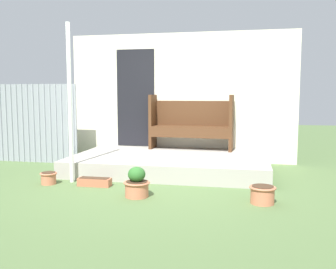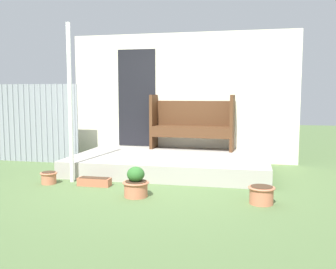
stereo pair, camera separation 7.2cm
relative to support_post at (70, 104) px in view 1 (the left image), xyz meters
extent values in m
plane|color=#516B3D|center=(1.16, 0.13, -1.22)|extent=(24.00, 24.00, 0.00)
cube|color=#A8A399|center=(1.34, 1.17, -1.08)|extent=(3.42, 2.08, 0.28)
cube|color=beige|center=(1.34, 2.24, 0.08)|extent=(4.62, 0.06, 2.60)
cube|color=black|center=(0.39, 2.20, 0.07)|extent=(0.80, 0.02, 2.00)
cube|color=gray|center=(-1.89, 1.47, -0.44)|extent=(2.58, 0.02, 1.57)
cylinder|color=#979CA5|center=(-2.25, 1.45, -0.44)|extent=(0.04, 0.04, 1.57)
cylinder|color=#979CA5|center=(-2.13, 1.45, -0.44)|extent=(0.04, 0.04, 1.57)
cylinder|color=#979CA5|center=(-2.01, 1.45, -0.44)|extent=(0.04, 0.04, 1.57)
cylinder|color=#979CA5|center=(-1.89, 1.45, -0.44)|extent=(0.04, 0.04, 1.57)
cylinder|color=#979CA5|center=(-1.76, 1.45, -0.44)|extent=(0.04, 0.04, 1.57)
cylinder|color=#979CA5|center=(-1.64, 1.45, -0.44)|extent=(0.04, 0.04, 1.57)
cylinder|color=#979CA5|center=(-1.52, 1.45, -0.44)|extent=(0.04, 0.04, 1.57)
cylinder|color=#979CA5|center=(-1.40, 1.45, -0.44)|extent=(0.04, 0.04, 1.57)
cylinder|color=#979CA5|center=(-1.27, 1.45, -0.44)|extent=(0.04, 0.04, 1.57)
cylinder|color=#979CA5|center=(-1.15, 1.45, -0.44)|extent=(0.04, 0.04, 1.57)
cylinder|color=#979CA5|center=(-1.03, 1.45, -0.44)|extent=(0.04, 0.04, 1.57)
cylinder|color=#979CA5|center=(-0.90, 1.45, -0.44)|extent=(0.04, 0.04, 1.57)
cylinder|color=#979CA5|center=(-0.78, 1.45, -0.44)|extent=(0.04, 0.04, 1.57)
cylinder|color=#979CA5|center=(-0.66, 1.45, -0.44)|extent=(0.04, 0.04, 1.57)
cylinder|color=white|center=(0.00, 0.00, 0.00)|extent=(0.06, 0.06, 2.45)
cube|color=#4C2D19|center=(0.81, 1.99, -0.40)|extent=(0.08, 0.40, 1.08)
cube|color=#4C2D19|center=(2.38, 1.92, -0.40)|extent=(0.08, 0.40, 1.08)
cube|color=#4C2D19|center=(1.60, 1.96, -0.50)|extent=(1.53, 0.47, 0.04)
cube|color=#4C2D19|center=(1.59, 1.77, -0.61)|extent=(1.51, 0.10, 0.17)
cube|color=#4C2D19|center=(1.60, 2.14, -0.23)|extent=(1.51, 0.11, 0.50)
cylinder|color=#C67251|center=(-0.29, -0.19, -1.14)|extent=(0.22, 0.22, 0.18)
torus|color=#C67251|center=(-0.29, -0.19, -1.06)|extent=(0.26, 0.26, 0.02)
cylinder|color=#422D1E|center=(-0.29, -0.19, -1.04)|extent=(0.20, 0.20, 0.01)
cylinder|color=#C67251|center=(1.23, -0.60, -1.12)|extent=(0.31, 0.31, 0.21)
torus|color=#C67251|center=(1.23, -0.60, -1.03)|extent=(0.36, 0.36, 0.02)
cylinder|color=#422D1E|center=(1.23, -0.60, -1.02)|extent=(0.29, 0.29, 0.01)
ellipsoid|color=#2D6628|center=(1.23, -0.60, -0.92)|extent=(0.24, 0.24, 0.20)
cylinder|color=#C67251|center=(2.87, -0.58, -1.12)|extent=(0.30, 0.30, 0.22)
torus|color=#C67251|center=(2.87, -0.58, -1.02)|extent=(0.34, 0.34, 0.02)
cylinder|color=#422D1E|center=(2.87, -0.58, -1.00)|extent=(0.27, 0.27, 0.01)
cube|color=#B76647|center=(0.44, -0.16, -1.16)|extent=(0.50, 0.16, 0.12)
cube|color=#422D1E|center=(0.44, -0.16, -1.10)|extent=(0.44, 0.14, 0.01)
camera|label=1|loc=(2.64, -5.33, 0.15)|focal=40.00mm
camera|label=2|loc=(2.71, -5.31, 0.15)|focal=40.00mm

